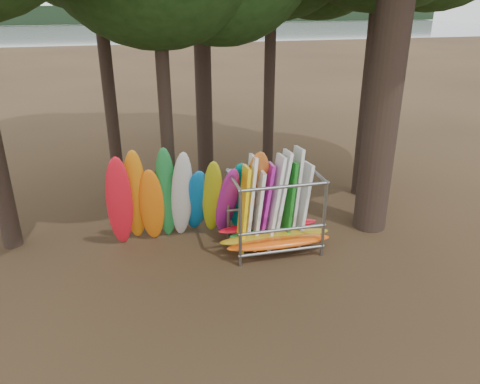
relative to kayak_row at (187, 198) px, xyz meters
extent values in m
plane|color=#47331E|center=(1.10, -1.44, -1.38)|extent=(120.00, 120.00, 0.00)
plane|color=gray|center=(1.10, 58.56, -1.38)|extent=(160.00, 160.00, 0.00)
cube|color=black|center=(1.10, 108.56, 0.62)|extent=(160.00, 4.00, 4.00)
cylinder|color=black|center=(-1.97, 4.46, 4.40)|extent=(0.43, 0.43, 11.57)
cylinder|color=black|center=(3.86, 4.81, 4.09)|extent=(0.41, 0.41, 10.94)
cylinder|color=black|center=(-0.35, 1.16, 3.64)|extent=(0.38, 0.38, 10.04)
cylinder|color=black|center=(6.55, 2.17, 4.42)|extent=(0.50, 0.50, 11.60)
ellipsoid|color=red|center=(-1.84, -0.14, 0.12)|extent=(0.78, 1.35, 3.11)
ellipsoid|color=orange|center=(-1.42, 0.14, 0.15)|extent=(0.72, 1.34, 3.16)
ellipsoid|color=orange|center=(-0.99, 0.07, -0.15)|extent=(0.77, 1.04, 2.54)
ellipsoid|color=#207B38|center=(-0.56, 0.10, 0.15)|extent=(0.67, 1.16, 3.13)
ellipsoid|color=beige|center=(-0.13, -0.04, 0.11)|extent=(0.70, 1.44, 3.09)
ellipsoid|color=#0B64AF|center=(0.30, 0.13, -0.18)|extent=(0.70, 1.69, 2.57)
ellipsoid|color=#9FA415|center=(0.73, -0.11, -0.03)|extent=(0.72, 1.59, 2.83)
ellipsoid|color=#981E81|center=(1.16, -0.12, -0.17)|extent=(0.81, 1.42, 2.53)
ellipsoid|color=#038686|center=(1.58, 0.10, -0.16)|extent=(0.86, 1.21, 2.54)
ellipsoid|color=#C46323|center=(2.01, -0.16, 0.05)|extent=(0.92, 1.46, 2.97)
ellipsoid|color=#F3560D|center=(2.33, -1.43, -0.96)|extent=(2.98, 0.55, 0.24)
ellipsoid|color=#A58516|center=(2.33, -1.07, -0.96)|extent=(3.23, 0.55, 0.24)
ellipsoid|color=#1A792B|center=(2.33, -0.81, -0.96)|extent=(2.56, 0.55, 0.24)
ellipsoid|color=red|center=(2.33, -0.40, -0.96)|extent=(3.04, 0.55, 0.24)
cube|color=yellow|center=(1.46, -0.82, -0.15)|extent=(0.35, 0.77, 2.49)
cube|color=white|center=(1.68, -0.61, -0.04)|extent=(0.42, 0.80, 2.71)
cube|color=silver|center=(1.90, -0.77, -0.25)|extent=(0.43, 0.74, 2.31)
cube|color=#9E1A8C|center=(2.11, -0.70, -0.16)|extent=(0.52, 0.75, 2.47)
cube|color=silver|center=(2.33, -0.83, -0.02)|extent=(0.56, 0.80, 2.74)
cube|color=white|center=(2.55, -0.69, 0.01)|extent=(0.59, 0.80, 2.80)
cube|color=#19701C|center=(2.77, -0.79, -0.13)|extent=(0.40, 0.79, 2.53)
cube|color=silver|center=(2.99, -0.63, 0.03)|extent=(0.42, 0.81, 2.85)
cube|color=silver|center=(3.21, -0.77, -0.18)|extent=(0.48, 0.79, 2.42)
camera|label=1|loc=(-1.37, -12.17, 5.39)|focal=35.00mm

